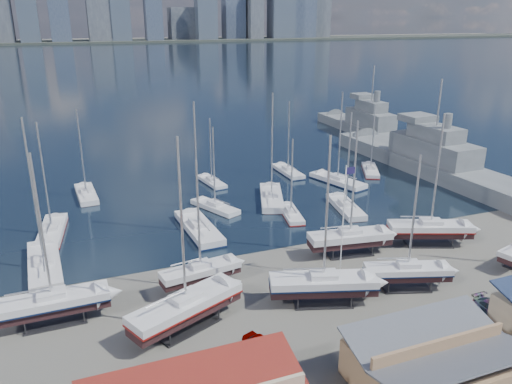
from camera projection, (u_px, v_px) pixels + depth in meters
name	position (u px, v px, depth m)	size (l,w,h in m)	color
ground	(330.00, 285.00, 51.95)	(1400.00, 1400.00, 0.00)	#605E59
water	(95.00, 61.00, 324.60)	(1400.00, 600.00, 0.40)	#182639
far_shore	(77.00, 42.00, 552.82)	(1400.00, 80.00, 2.20)	#2D332D
skyline	(65.00, 5.00, 532.09)	(639.14, 43.80, 107.69)	#475166
shed_grey	(437.00, 361.00, 37.17)	(12.60, 8.40, 4.17)	#8C6B4C
sailboat_cradle_0	(53.00, 303.00, 44.91)	(9.97, 2.92, 16.04)	#2D2D33
sailboat_cradle_1	(186.00, 307.00, 44.19)	(11.26, 7.22, 17.58)	#2D2D33
sailboat_cradle_2	(201.00, 271.00, 50.74)	(8.54, 3.55, 13.70)	#2D2D33
sailboat_cradle_3	(323.00, 284.00, 48.10)	(10.79, 5.97, 16.74)	#2D2D33
sailboat_cradle_4	(350.00, 238.00, 58.15)	(10.05, 4.13, 15.92)	#2D2D33
sailboat_cradle_5	(408.00, 271.00, 50.70)	(9.06, 5.09, 14.26)	#2D2D33
sailboat_cradle_6	(430.00, 229.00, 60.69)	(10.37, 6.30, 16.21)	#2D2D33
sailboat_moored_0	(45.00, 267.00, 55.14)	(3.91, 12.06, 17.82)	black
sailboat_moored_1	(52.00, 232.00, 64.02)	(4.14, 10.51, 15.29)	black
sailboat_moored_2	(86.00, 195.00, 77.47)	(3.16, 9.61, 14.32)	black
sailboat_moored_3	(199.00, 230.00, 64.81)	(3.90, 12.02, 17.75)	black
sailboat_moored_4	(215.00, 208.00, 72.37)	(5.62, 8.69, 12.77)	black
sailboat_moored_5	(212.00, 182.00, 83.57)	(3.36, 8.03, 11.64)	black
sailboat_moored_6	(291.00, 214.00, 69.97)	(3.65, 8.06, 11.64)	black
sailboat_moored_7	(271.00, 199.00, 75.73)	(6.87, 11.74, 17.12)	black
sailboat_moored_8	(288.00, 172.00, 89.04)	(2.59, 9.06, 13.52)	black
sailboat_moored_9	(346.00, 208.00, 72.27)	(4.52, 10.20, 14.89)	black
sailboat_moored_10	(338.00, 182.00, 83.78)	(5.95, 11.10, 15.99)	black
sailboat_moored_11	(370.00, 171.00, 89.65)	(6.07, 8.69, 12.78)	black
naval_ship_east	(432.00, 164.00, 88.96)	(9.82, 48.90, 18.38)	slate
naval_ship_west	(369.00, 129.00, 117.54)	(6.67, 40.14, 17.61)	slate
car_a	(264.00, 347.00, 41.07)	(1.69, 4.21, 1.43)	gray
car_b	(387.00, 337.00, 42.37)	(1.58, 4.54, 1.50)	gray
car_c	(441.00, 329.00, 43.45)	(2.36, 5.12, 1.42)	gray
car_d	(496.00, 311.00, 46.12)	(1.94, 4.78, 1.39)	gray
flagpole	(344.00, 214.00, 51.64)	(1.09, 0.12, 12.42)	white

